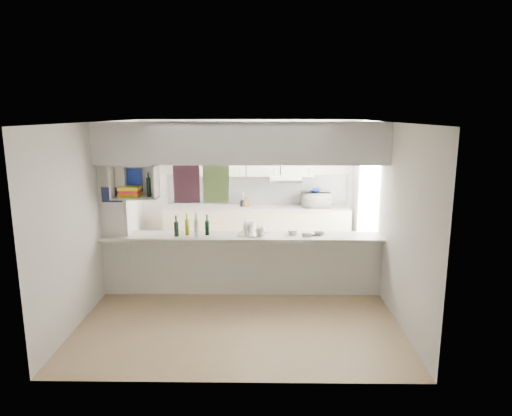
{
  "coord_description": "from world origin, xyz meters",
  "views": [
    {
      "loc": [
        0.3,
        -6.63,
        2.73
      ],
      "look_at": [
        0.2,
        0.5,
        1.23
      ],
      "focal_mm": 32.0,
      "sensor_mm": 36.0,
      "label": 1
    }
  ],
  "objects_px": {
    "microwave": "(316,199)",
    "wine_bottles": "(192,227)",
    "bowl": "(315,190)",
    "dish_rack": "(252,229)"
  },
  "relations": [
    {
      "from": "microwave",
      "to": "bowl",
      "type": "bearing_deg",
      "value": 14.71
    },
    {
      "from": "bowl",
      "to": "dish_rack",
      "type": "xyz_separation_m",
      "value": [
        -1.18,
        -2.08,
        -0.24
      ]
    },
    {
      "from": "wine_bottles",
      "to": "microwave",
      "type": "bearing_deg",
      "value": 45.79
    },
    {
      "from": "microwave",
      "to": "dish_rack",
      "type": "relative_size",
      "value": 1.12
    },
    {
      "from": "bowl",
      "to": "wine_bottles",
      "type": "height_order",
      "value": "bowl"
    },
    {
      "from": "microwave",
      "to": "wine_bottles",
      "type": "xyz_separation_m",
      "value": [
        -2.1,
        -2.16,
        -0.02
      ]
    },
    {
      "from": "bowl",
      "to": "microwave",
      "type": "bearing_deg",
      "value": 19.17
    },
    {
      "from": "microwave",
      "to": "wine_bottles",
      "type": "relative_size",
      "value": 1.04
    },
    {
      "from": "wine_bottles",
      "to": "dish_rack",
      "type": "bearing_deg",
      "value": 4.47
    },
    {
      "from": "microwave",
      "to": "wine_bottles",
      "type": "distance_m",
      "value": 3.02
    }
  ]
}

